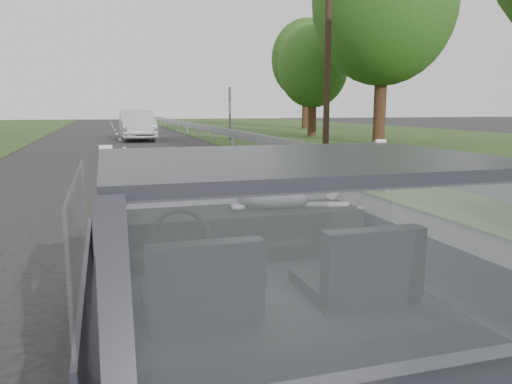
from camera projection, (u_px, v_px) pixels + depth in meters
subject_car at (266, 284)px, 2.64m from camera, size 1.80×4.00×1.45m
dashboard at (236, 233)px, 3.21m from camera, size 1.58×0.45×0.30m
driver_seat at (201, 282)px, 2.23m from camera, size 0.50×0.72×0.42m
passenger_seat at (362, 265)px, 2.46m from camera, size 0.50×0.72×0.42m
steering_wheel at (181, 239)px, 2.80m from camera, size 0.36×0.36×0.04m
cat at (274, 195)px, 3.23m from camera, size 0.62×0.28×0.27m
guardrail at (303, 148)px, 13.33m from camera, size 0.05×90.00×0.32m
other_car at (137, 125)px, 25.15m from camera, size 1.86×4.60×1.51m
highway_sign at (230, 114)px, 25.32m from camera, size 0.29×1.06×2.64m
utility_pole at (328, 54)px, 17.56m from camera, size 0.28×0.28×7.01m
tree_1 at (383, 35)px, 21.76m from camera, size 6.37×6.37×9.49m
tree_2 at (313, 83)px, 27.92m from camera, size 5.05×5.05×5.96m
tree_3 at (306, 76)px, 38.21m from camera, size 5.32×5.32×8.06m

